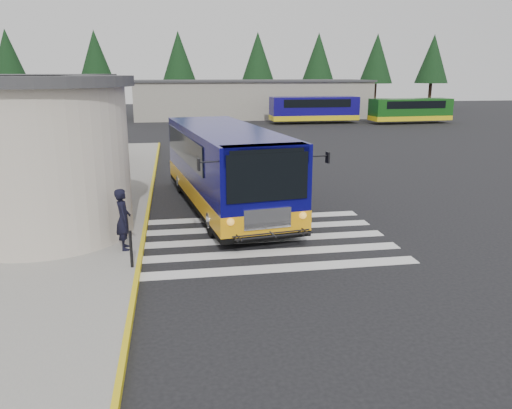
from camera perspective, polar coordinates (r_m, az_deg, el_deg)
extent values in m
plane|color=black|center=(16.39, 1.62, -3.05)|extent=(140.00, 140.00, 0.00)
cube|color=gray|center=(20.82, -25.81, -0.45)|extent=(10.00, 34.00, 0.15)
cube|color=yellow|center=(19.96, -12.09, 0.14)|extent=(0.12, 34.00, 0.16)
cylinder|color=#C0B3A3|center=(16.52, -23.34, 4.45)|extent=(5.20, 5.20, 4.50)
cylinder|color=#38383A|center=(16.31, -24.22, 12.75)|extent=(5.80, 5.80, 0.30)
cube|color=black|center=(20.95, -18.81, 3.64)|extent=(0.08, 1.20, 2.20)
cube|color=#38383A|center=(20.68, -17.79, 7.25)|extent=(1.20, 1.80, 0.12)
cube|color=silver|center=(13.35, 2.12, -7.32)|extent=(8.00, 0.55, 0.01)
cube|color=silver|center=(14.45, 1.17, -5.54)|extent=(8.00, 0.55, 0.01)
cube|color=silver|center=(15.56, 0.37, -4.02)|extent=(8.00, 0.55, 0.01)
cube|color=silver|center=(16.68, -0.33, -2.70)|extent=(8.00, 0.55, 0.01)
cube|color=silver|center=(17.82, -0.93, -1.55)|extent=(8.00, 0.55, 0.01)
cube|color=gray|center=(58.09, -0.44, 11.88)|extent=(26.00, 8.00, 4.00)
cube|color=#38383A|center=(58.02, -0.45, 13.95)|extent=(26.40, 8.40, 0.20)
cylinder|color=black|center=(68.09, -26.03, 10.68)|extent=(0.44, 0.44, 3.60)
cone|color=black|center=(68.04, -26.52, 14.87)|extent=(4.40, 4.40, 6.40)
cylinder|color=black|center=(66.01, -17.54, 11.40)|extent=(0.44, 0.44, 3.60)
cone|color=black|center=(65.95, -17.89, 15.72)|extent=(4.40, 4.40, 6.40)
cylinder|color=black|center=(65.39, -8.66, 11.88)|extent=(0.44, 0.44, 3.60)
cone|color=black|center=(65.34, -8.83, 16.26)|extent=(4.40, 4.40, 6.40)
cylinder|color=black|center=(66.30, 0.21, 12.08)|extent=(0.44, 0.44, 3.60)
cone|color=black|center=(66.25, 0.21, 16.40)|extent=(4.40, 4.40, 6.40)
cylinder|color=black|center=(68.09, 7.01, 12.05)|extent=(0.44, 0.44, 3.60)
cone|color=black|center=(68.03, 7.15, 16.25)|extent=(4.40, 4.40, 6.40)
cylinder|color=black|center=(70.74, 13.38, 11.86)|extent=(0.44, 0.44, 3.60)
cone|color=black|center=(70.69, 13.63, 15.91)|extent=(4.40, 4.40, 6.40)
cylinder|color=black|center=(74.16, 19.22, 11.57)|extent=(0.44, 0.44, 3.60)
cone|color=black|center=(74.11, 19.56, 15.42)|extent=(4.40, 4.40, 6.40)
cube|color=#0A075B|center=(18.96, -3.57, 4.83)|extent=(4.16, 10.26, 2.60)
cube|color=orange|center=(19.16, -3.52, 1.91)|extent=(4.19, 10.30, 0.62)
cube|color=black|center=(19.25, -3.50, 0.85)|extent=(4.18, 10.29, 0.24)
cube|color=black|center=(14.16, 1.34, 3.12)|extent=(2.42, 0.41, 1.38)
cube|color=silver|center=(14.45, 1.33, -1.63)|extent=(1.44, 0.27, 0.61)
cube|color=black|center=(19.46, -8.28, 6.53)|extent=(1.08, 7.24, 1.00)
cube|color=black|center=(20.10, -0.30, 6.95)|extent=(1.08, 7.24, 1.00)
cylinder|color=black|center=(15.82, -4.85, -1.76)|extent=(0.48, 1.10, 1.06)
cylinder|color=black|center=(16.49, 3.43, -1.03)|extent=(0.48, 1.10, 1.06)
cylinder|color=black|center=(21.73, -8.49, 2.73)|extent=(0.48, 1.10, 1.06)
cylinder|color=black|center=(22.23, -2.28, 3.16)|extent=(0.48, 1.10, 1.06)
cube|color=black|center=(13.77, -6.58, 4.56)|extent=(0.08, 0.21, 0.33)
cube|color=black|center=(14.98, 8.19, 5.34)|extent=(0.08, 0.21, 0.33)
imported|color=black|center=(14.56, -14.93, -1.63)|extent=(0.51, 0.70, 1.77)
imported|color=black|center=(16.18, -23.05, -0.94)|extent=(0.94, 1.00, 1.63)
cylinder|color=black|center=(13.27, -14.09, -4.97)|extent=(0.08, 0.08, 0.99)
cube|color=#0F0861|center=(51.78, 6.65, 10.89)|extent=(8.86, 2.56, 2.26)
cube|color=yellow|center=(51.85, 6.62, 9.88)|extent=(8.89, 2.59, 0.49)
cube|color=black|center=(51.75, 6.67, 11.48)|extent=(6.90, 2.58, 0.79)
cube|color=#134A14|center=(53.76, 17.23, 10.37)|extent=(8.36, 2.77, 2.11)
cube|color=yellow|center=(53.82, 17.16, 9.46)|extent=(8.39, 2.80, 0.46)
cube|color=black|center=(53.73, 17.27, 10.90)|extent=(6.54, 2.71, 0.73)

